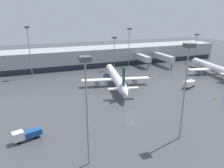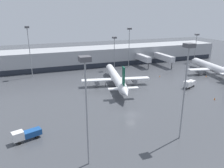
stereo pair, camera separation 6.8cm
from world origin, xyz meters
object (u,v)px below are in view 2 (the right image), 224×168
object	(u,v)px
parked_jet_0	(116,78)
parked_jet_1	(212,68)
service_truck_1	(26,134)
apron_light_mast_5	(28,38)
traffic_cone_0	(215,99)
traffic_cone_1	(206,76)
apron_light_mast_0	(196,39)
apron_light_mast_3	(86,83)
service_truck_0	(189,83)
apron_light_mast_6	(114,43)
apron_light_mast_2	(129,37)
traffic_cone_2	(160,76)
apron_light_mast_4	(187,67)

from	to	relation	value
parked_jet_0	parked_jet_1	distance (m)	46.53
service_truck_1	apron_light_mast_5	xyz separation A→B (m)	(2.80, 51.89, 14.98)
traffic_cone_0	traffic_cone_1	world-z (taller)	traffic_cone_0
apron_light_mast_0	parked_jet_1	bearing A→B (deg)	-113.52
parked_jet_1	apron_light_mast_3	bearing A→B (deg)	131.09
parked_jet_1	traffic_cone_1	world-z (taller)	parked_jet_1
parked_jet_0	service_truck_0	size ratio (longest dim) A/B	6.17
service_truck_1	apron_light_mast_3	world-z (taller)	apron_light_mast_3
parked_jet_0	apron_light_mast_6	xyz separation A→B (m)	(8.58, 23.47, 9.58)
traffic_cone_0	service_truck_1	bearing A→B (deg)	-176.43
apron_light_mast_0	apron_light_mast_5	size ratio (longest dim) A/B	0.73
traffic_cone_0	apron_light_mast_5	bearing A→B (deg)	137.63
service_truck_0	apron_light_mast_5	bearing A→B (deg)	-58.97
parked_jet_1	apron_light_mast_6	xyz separation A→B (m)	(-37.95, 23.63, 9.66)
apron_light_mast_6	apron_light_mast_2	bearing A→B (deg)	13.42
traffic_cone_1	apron_light_mast_3	world-z (taller)	apron_light_mast_3
apron_light_mast_0	apron_light_mast_3	size ratio (longest dim) A/B	0.79
parked_jet_1	apron_light_mast_2	size ratio (longest dim) A/B	1.83
parked_jet_0	apron_light_mast_3	world-z (taller)	apron_light_mast_3
traffic_cone_1	apron_light_mast_2	bearing A→B (deg)	130.16
parked_jet_1	apron_light_mast_3	size ratio (longest dim) A/B	1.80
apron_light_mast_5	apron_light_mast_2	bearing A→B (deg)	2.03
service_truck_0	apron_light_mast_6	xyz separation A→B (m)	(-15.90, 35.08, 11.10)
service_truck_1	traffic_cone_0	distance (m)	55.98
apron_light_mast_0	apron_light_mast_5	world-z (taller)	apron_light_mast_5
parked_jet_1	traffic_cone_0	distance (m)	33.34
parked_jet_0	service_truck_0	world-z (taller)	parked_jet_0
traffic_cone_1	apron_light_mast_2	xyz separation A→B (m)	(-23.80, 28.20, 14.88)
traffic_cone_0	apron_light_mast_5	size ratio (longest dim) A/B	0.04
apron_light_mast_3	apron_light_mast_6	distance (m)	70.50
traffic_cone_1	apron_light_mast_5	distance (m)	76.75
traffic_cone_1	parked_jet_0	bearing A→B (deg)	176.30
traffic_cone_2	parked_jet_1	bearing A→B (deg)	-10.35
apron_light_mast_2	apron_light_mast_5	size ratio (longest dim) A/B	0.92
parked_jet_1	traffic_cone_2	size ratio (longest dim) A/B	53.65
apron_light_mast_0	traffic_cone_2	bearing A→B (deg)	-150.99
apron_light_mast_4	apron_light_mast_5	size ratio (longest dim) A/B	0.97
parked_jet_0	parked_jet_1	size ratio (longest dim) A/B	1.09
apron_light_mast_2	service_truck_0	bearing A→B (deg)	-78.98
traffic_cone_0	apron_light_mast_6	xyz separation A→B (m)	(-15.32, 47.98, 12.26)
service_truck_1	apron_light_mast_4	distance (m)	36.33
apron_light_mast_4	apron_light_mast_5	bearing A→B (deg)	114.49
service_truck_1	apron_light_mast_4	bearing A→B (deg)	143.81
traffic_cone_1	apron_light_mast_2	distance (m)	39.78
traffic_cone_2	parked_jet_0	bearing A→B (deg)	-169.01
apron_light_mast_5	service_truck_1	bearing A→B (deg)	-93.09
apron_light_mast_0	apron_light_mast_3	world-z (taller)	apron_light_mast_3
parked_jet_1	service_truck_1	bearing A→B (deg)	120.08
parked_jet_1	service_truck_1	xyz separation A→B (m)	(-78.48, -27.84, -1.55)
traffic_cone_0	apron_light_mast_2	world-z (taller)	apron_light_mast_2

